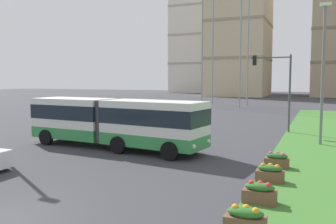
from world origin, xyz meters
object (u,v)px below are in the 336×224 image
articulated_bus (114,122)px  traffic_light_far_right (277,80)px  flower_planter_2 (270,173)px  flower_planter_1 (260,193)px  apartment_tower_west (202,24)px  flower_planter_3 (277,160)px  streetlight_median (323,68)px  flower_planter_0 (245,219)px  apartment_tower_westcentre (240,7)px

articulated_bus → traffic_light_far_right: size_ratio=1.94×
flower_planter_2 → flower_planter_1: bearing=-90.0°
apartment_tower_west → flower_planter_2: bearing=-70.8°
flower_planter_3 → streetlight_median: 8.83m
apartment_tower_west → flower_planter_3: bearing=-70.3°
flower_planter_2 → flower_planter_3: same height
flower_planter_0 → flower_planter_2: (0.00, 5.22, 0.00)m
flower_planter_1 → streetlight_median: streetlight_median is taller
flower_planter_3 → streetlight_median: (1.90, 7.35, 4.50)m
flower_planter_0 → traffic_light_far_right: bearing=93.9°
articulated_bus → flower_planter_2: 10.59m
traffic_light_far_right → apartment_tower_westcentre: bearing=104.3°
traffic_light_far_right → apartment_tower_west: size_ratio=0.13×
articulated_bus → flower_planter_3: size_ratio=10.92×
flower_planter_2 → apartment_tower_west: size_ratio=0.02×
streetlight_median → articulated_bus: bearing=-152.9°
flower_planter_1 → apartment_tower_west: apartment_tower_west is taller
traffic_light_far_right → apartment_tower_west: bearing=111.3°
flower_planter_3 → articulated_bus: bearing=171.9°
streetlight_median → apartment_tower_westcentre: (-20.36, 72.05, 18.80)m
streetlight_median → apartment_tower_westcentre: bearing=105.8°
articulated_bus → flower_planter_2: bearing=-21.9°
flower_planter_0 → flower_planter_1: bearing=90.0°
apartment_tower_westcentre → articulated_bus: bearing=-83.6°
streetlight_median → apartment_tower_west: bearing=112.0°
flower_planter_1 → flower_planter_2: 2.73m
traffic_light_far_right → streetlight_median: 5.93m
flower_planter_1 → flower_planter_3: 5.26m
flower_planter_0 → flower_planter_1: (0.00, 2.49, 0.00)m
flower_planter_2 → apartment_tower_westcentre: bearing=102.7°
flower_planter_0 → streetlight_median: streetlight_median is taller
streetlight_median → apartment_tower_west: 105.02m
articulated_bus → traffic_light_far_right: 13.96m
flower_planter_0 → streetlight_median: size_ratio=0.12×
articulated_bus → flower_planter_0: 13.42m
flower_planter_1 → streetlight_median: size_ratio=0.12×
flower_planter_1 → flower_planter_3: (0.00, 5.26, 0.00)m
flower_planter_0 → streetlight_median: 15.87m
flower_planter_0 → flower_planter_2: bearing=90.0°
flower_planter_1 → traffic_light_far_right: bearing=94.5°
traffic_light_far_right → flower_planter_0: bearing=-86.1°
traffic_light_far_right → streetlight_median: (3.27, -4.90, 0.74)m
flower_planter_0 → traffic_light_far_right: (-1.37, 20.00, 3.76)m
flower_planter_0 → apartment_tower_west: size_ratio=0.02×
flower_planter_0 → apartment_tower_westcentre: 92.08m
articulated_bus → flower_planter_3: articulated_bus is taller
flower_planter_1 → apartment_tower_west: 116.83m
apartment_tower_west → flower_planter_0: bearing=-71.6°
flower_planter_0 → flower_planter_3: 7.75m
articulated_bus → flower_planter_1: (9.76, -6.64, -1.23)m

